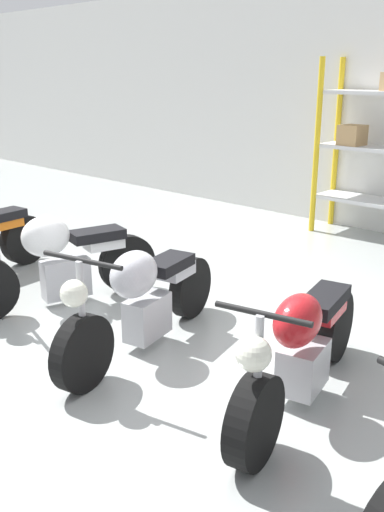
% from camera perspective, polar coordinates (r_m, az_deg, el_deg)
% --- Properties ---
extents(ground_plane, '(30.00, 30.00, 0.00)m').
position_cam_1_polar(ground_plane, '(4.97, -3.20, -8.75)').
color(ground_plane, '#9EA3A0').
extents(motorcycle_white, '(0.82, 2.02, 1.05)m').
position_cam_1_polar(motorcycle_white, '(5.72, -13.31, -0.26)').
color(motorcycle_white, black).
rests_on(motorcycle_white, ground_plane).
extents(motorcycle_silver, '(0.80, 2.09, 1.00)m').
position_cam_1_polar(motorcycle_silver, '(4.72, -5.01, -4.22)').
color(motorcycle_silver, black).
rests_on(motorcycle_silver, ground_plane).
extents(motorcycle_red, '(0.75, 2.09, 0.97)m').
position_cam_1_polar(motorcycle_red, '(4.02, 10.89, -9.03)').
color(motorcycle_red, black).
rests_on(motorcycle_red, ground_plane).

